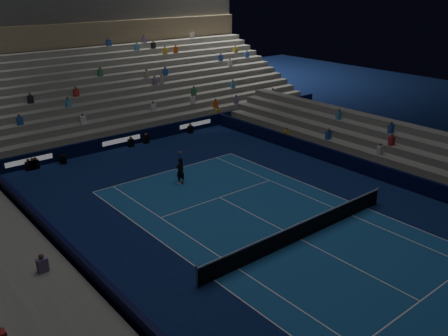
% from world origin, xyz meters
% --- Properties ---
extents(ground, '(90.00, 90.00, 0.00)m').
position_xyz_m(ground, '(0.00, 0.00, 0.00)').
color(ground, '#0B1946').
rests_on(ground, ground).
extents(court_surface, '(10.97, 23.77, 0.01)m').
position_xyz_m(court_surface, '(0.00, 0.00, 0.01)').
color(court_surface, '#194F8E').
rests_on(court_surface, ground).
extents(sponsor_barrier_far, '(44.00, 0.25, 1.00)m').
position_xyz_m(sponsor_barrier_far, '(0.00, 18.50, 0.50)').
color(sponsor_barrier_far, black).
rests_on(sponsor_barrier_far, ground).
extents(sponsor_barrier_east, '(0.25, 37.00, 1.00)m').
position_xyz_m(sponsor_barrier_east, '(9.70, 0.00, 0.50)').
color(sponsor_barrier_east, black).
rests_on(sponsor_barrier_east, ground).
extents(sponsor_barrier_west, '(0.25, 37.00, 1.00)m').
position_xyz_m(sponsor_barrier_west, '(-9.70, 0.00, 0.50)').
color(sponsor_barrier_west, black).
rests_on(sponsor_barrier_west, ground).
extents(grandstand_main, '(44.00, 15.20, 11.20)m').
position_xyz_m(grandstand_main, '(0.00, 27.90, 3.38)').
color(grandstand_main, slate).
rests_on(grandstand_main, ground).
extents(grandstand_east, '(5.00, 37.00, 2.50)m').
position_xyz_m(grandstand_east, '(13.17, 0.00, 0.92)').
color(grandstand_east, slate).
rests_on(grandstand_east, ground).
extents(tennis_net, '(12.90, 0.10, 1.10)m').
position_xyz_m(tennis_net, '(0.00, 0.00, 0.50)').
color(tennis_net, '#B2B2B7').
rests_on(tennis_net, ground).
extents(tennis_player, '(0.67, 0.48, 1.73)m').
position_xyz_m(tennis_player, '(-0.56, 9.64, 0.87)').
color(tennis_player, black).
rests_on(tennis_player, ground).
extents(broadcast_camera, '(0.52, 0.92, 0.57)m').
position_xyz_m(broadcast_camera, '(-4.87, 17.87, 0.30)').
color(broadcast_camera, black).
rests_on(broadcast_camera, ground).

